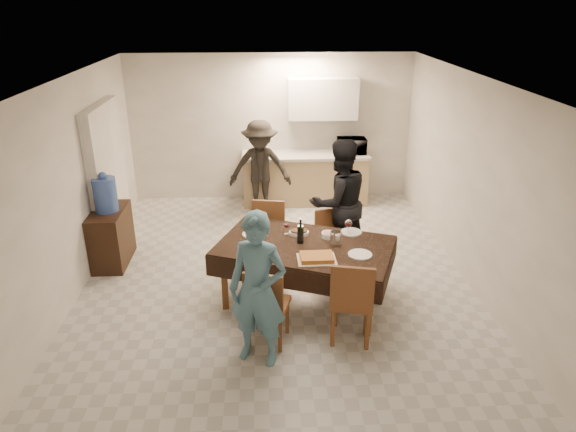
% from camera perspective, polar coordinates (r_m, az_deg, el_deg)
% --- Properties ---
extents(floor, '(5.00, 6.00, 0.02)m').
position_cam_1_polar(floor, '(6.97, -1.29, -6.63)').
color(floor, beige).
rests_on(floor, ground).
extents(ceiling, '(5.00, 6.00, 0.02)m').
position_cam_1_polar(ceiling, '(6.11, -1.52, 15.03)').
color(ceiling, white).
rests_on(ceiling, wall_back).
extents(wall_back, '(5.00, 0.02, 2.60)m').
position_cam_1_polar(wall_back, '(9.31, -1.94, 9.72)').
color(wall_back, silver).
rests_on(wall_back, floor).
extents(wall_front, '(5.00, 0.02, 2.60)m').
position_cam_1_polar(wall_front, '(3.74, -0.05, -12.19)').
color(wall_front, silver).
rests_on(wall_front, floor).
extents(wall_left, '(0.02, 6.00, 2.60)m').
position_cam_1_polar(wall_left, '(6.84, -22.85, 2.85)').
color(wall_left, silver).
rests_on(wall_left, floor).
extents(wall_right, '(0.02, 6.00, 2.60)m').
position_cam_1_polar(wall_right, '(6.95, 19.72, 3.63)').
color(wall_right, silver).
rests_on(wall_right, floor).
extents(stub_partition, '(0.15, 1.40, 2.10)m').
position_cam_1_polar(stub_partition, '(7.97, -19.36, 4.20)').
color(stub_partition, white).
rests_on(stub_partition, floor).
extents(kitchen_base_cabinet, '(2.20, 0.60, 0.86)m').
position_cam_1_polar(kitchen_base_cabinet, '(9.27, 1.89, 4.06)').
color(kitchen_base_cabinet, tan).
rests_on(kitchen_base_cabinet, floor).
extents(kitchen_worktop, '(2.24, 0.64, 0.05)m').
position_cam_1_polar(kitchen_worktop, '(9.13, 1.93, 6.76)').
color(kitchen_worktop, '#B8B8B2').
rests_on(kitchen_worktop, kitchen_base_cabinet).
extents(upper_cabinet, '(1.20, 0.34, 0.70)m').
position_cam_1_polar(upper_cabinet, '(9.08, 3.88, 12.88)').
color(upper_cabinet, silver).
rests_on(upper_cabinet, wall_back).
extents(dining_table, '(2.29, 1.81, 0.78)m').
position_cam_1_polar(dining_table, '(6.06, 1.88, -3.49)').
color(dining_table, black).
rests_on(dining_table, floor).
extents(chair_near_left, '(0.52, 0.52, 0.50)m').
position_cam_1_polar(chair_near_left, '(5.40, -2.23, -9.32)').
color(chair_near_left, brown).
rests_on(chair_near_left, floor).
extents(chair_near_right, '(0.54, 0.54, 0.53)m').
position_cam_1_polar(chair_near_right, '(5.46, 7.36, -8.67)').
color(chair_near_right, brown).
rests_on(chair_near_right, floor).
extents(chair_far_left, '(0.52, 0.52, 0.53)m').
position_cam_1_polar(chair_far_left, '(6.70, -2.43, -2.20)').
color(chair_far_left, brown).
rests_on(chair_far_left, floor).
extents(chair_far_right, '(0.50, 0.51, 0.46)m').
position_cam_1_polar(chair_far_right, '(6.80, 5.18, -2.53)').
color(chair_far_right, brown).
rests_on(chair_far_right, floor).
extents(console, '(0.42, 0.85, 0.79)m').
position_cam_1_polar(console, '(7.55, -19.02, -2.18)').
color(console, '#311E10').
rests_on(console, floor).
extents(water_jug, '(0.31, 0.31, 0.47)m').
position_cam_1_polar(water_jug, '(7.32, -19.65, 2.25)').
color(water_jug, '#4366C3').
rests_on(water_jug, console).
extents(wine_bottle, '(0.08, 0.08, 0.31)m').
position_cam_1_polar(wine_bottle, '(6.02, 1.39, -1.67)').
color(wine_bottle, black).
rests_on(wine_bottle, dining_table).
extents(water_pitcher, '(0.12, 0.12, 0.18)m').
position_cam_1_polar(water_pitcher, '(6.00, 5.28, -2.54)').
color(water_pitcher, white).
rests_on(water_pitcher, dining_table).
extents(savoury_tart, '(0.43, 0.33, 0.05)m').
position_cam_1_polar(savoury_tart, '(5.71, 3.21, -4.61)').
color(savoury_tart, '#CD853C').
rests_on(savoury_tart, dining_table).
extents(salad_bowl, '(0.17, 0.17, 0.06)m').
position_cam_1_polar(salad_bowl, '(6.22, 4.51, -2.11)').
color(salad_bowl, white).
rests_on(salad_bowl, dining_table).
extents(mushroom_dish, '(0.22, 0.22, 0.04)m').
position_cam_1_polar(mushroom_dish, '(6.29, 1.23, -1.91)').
color(mushroom_dish, white).
rests_on(mushroom_dish, dining_table).
extents(wine_glass_a, '(0.09, 0.09, 0.20)m').
position_cam_1_polar(wine_glass_a, '(5.76, -3.37, -3.54)').
color(wine_glass_a, white).
rests_on(wine_glass_a, dining_table).
extents(wine_glass_b, '(0.09, 0.09, 0.20)m').
position_cam_1_polar(wine_glass_b, '(6.29, 6.71, -1.21)').
color(wine_glass_b, white).
rests_on(wine_glass_b, dining_table).
extents(wine_glass_c, '(0.08, 0.08, 0.18)m').
position_cam_1_polar(wine_glass_c, '(6.27, -0.15, -1.29)').
color(wine_glass_c, white).
rests_on(wine_glass_c, dining_table).
extents(plate_near_left, '(0.27, 0.27, 0.02)m').
position_cam_1_polar(plate_near_left, '(5.76, -3.85, -4.57)').
color(plate_near_left, white).
rests_on(plate_near_left, dining_table).
extents(plate_near_right, '(0.27, 0.27, 0.02)m').
position_cam_1_polar(plate_near_right, '(5.86, 8.01, -4.26)').
color(plate_near_right, white).
rests_on(plate_near_right, dining_table).
extents(plate_far_left, '(0.29, 0.29, 0.02)m').
position_cam_1_polar(plate_far_left, '(6.29, -3.79, -2.02)').
color(plate_far_left, white).
rests_on(plate_far_left, dining_table).
extents(plate_far_right, '(0.26, 0.26, 0.01)m').
position_cam_1_polar(plate_far_right, '(6.39, 7.05, -1.79)').
color(plate_far_right, white).
rests_on(plate_far_right, dining_table).
extents(microwave, '(0.49, 0.33, 0.27)m').
position_cam_1_polar(microwave, '(9.19, 7.09, 7.75)').
color(microwave, silver).
rests_on(microwave, kitchen_worktop).
extents(person_near, '(0.69, 0.57, 1.63)m').
position_cam_1_polar(person_near, '(5.09, -3.37, -8.23)').
color(person_near, teal).
rests_on(person_near, floor).
extents(person_far, '(1.04, 0.93, 1.77)m').
position_cam_1_polar(person_far, '(7.02, 5.68, 1.49)').
color(person_far, black).
rests_on(person_far, floor).
extents(person_kitchen, '(1.05, 0.60, 1.62)m').
position_cam_1_polar(person_kitchen, '(8.69, -3.11, 5.36)').
color(person_kitchen, black).
rests_on(person_kitchen, floor).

